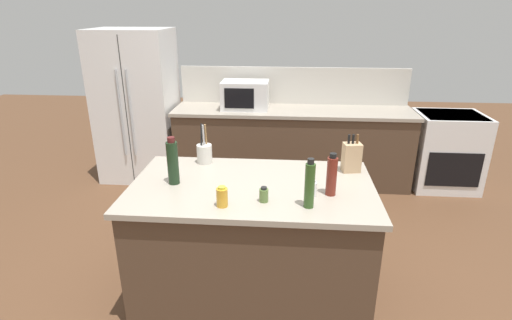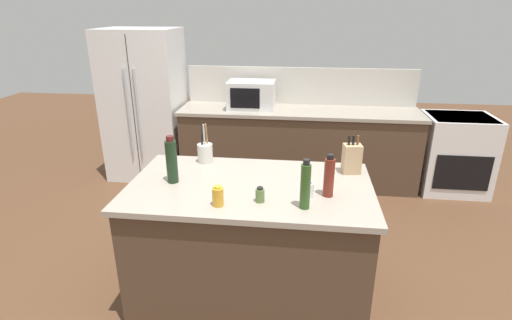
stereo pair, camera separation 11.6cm
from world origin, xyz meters
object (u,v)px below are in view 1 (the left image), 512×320
(microwave, at_px, (245,95))
(spice_jar_oregano, at_px, (264,195))
(knife_block, at_px, (352,157))
(vinegar_bottle, at_px, (332,176))
(salt_shaker, at_px, (313,189))
(olive_oil_bottle, at_px, (310,185))
(honey_jar, at_px, (222,197))
(refrigerator, at_px, (137,106))
(range_oven, at_px, (446,151))
(wine_bottle, at_px, (173,162))
(utensil_crock, at_px, (204,153))

(microwave, distance_m, spice_jar_oregano, 2.48)
(knife_block, xyz_separation_m, vinegar_bottle, (-0.19, -0.42, 0.02))
(microwave, bearing_deg, salt_shaker, -73.45)
(olive_oil_bottle, height_order, honey_jar, olive_oil_bottle)
(refrigerator, distance_m, salt_shaker, 3.16)
(microwave, bearing_deg, range_oven, -0.00)
(microwave, bearing_deg, knife_block, -62.06)
(refrigerator, height_order, olive_oil_bottle, refrigerator)
(microwave, distance_m, olive_oil_bottle, 2.59)
(knife_block, distance_m, wine_bottle, 1.31)
(spice_jar_oregano, bearing_deg, refrigerator, 125.01)
(refrigerator, bearing_deg, salt_shaker, -49.17)
(range_oven, distance_m, utensil_crock, 3.20)
(olive_oil_bottle, xyz_separation_m, spice_jar_oregano, (-0.28, 0.05, -0.11))
(microwave, xyz_separation_m, honey_jar, (0.12, -2.53, -0.10))
(microwave, distance_m, salt_shaker, 2.45)
(refrigerator, relative_size, utensil_crock, 5.82)
(microwave, distance_m, knife_block, 2.14)
(honey_jar, bearing_deg, spice_jar_oregano, 18.40)
(range_oven, height_order, olive_oil_bottle, olive_oil_bottle)
(spice_jar_oregano, bearing_deg, salt_shaker, 18.66)
(vinegar_bottle, bearing_deg, olive_oil_bottle, -128.93)
(range_oven, xyz_separation_m, spice_jar_oregano, (-2.07, -2.45, 0.52))
(range_oven, bearing_deg, olive_oil_bottle, -125.57)
(olive_oil_bottle, relative_size, salt_shaker, 2.89)
(refrigerator, height_order, spice_jar_oregano, refrigerator)
(microwave, bearing_deg, vinegar_bottle, -70.59)
(vinegar_bottle, height_order, spice_jar_oregano, vinegar_bottle)
(range_oven, height_order, vinegar_bottle, vinegar_bottle)
(wine_bottle, xyz_separation_m, spice_jar_oregano, (0.65, -0.23, -0.11))
(vinegar_bottle, bearing_deg, range_oven, 54.71)
(wine_bottle, relative_size, salt_shaker, 3.06)
(microwave, height_order, vinegar_bottle, microwave)
(microwave, xyz_separation_m, spice_jar_oregano, (0.38, -2.45, -0.12))
(range_oven, xyz_separation_m, honey_jar, (-2.33, -2.53, 0.54))
(microwave, xyz_separation_m, salt_shaker, (0.70, -2.34, -0.12))
(range_oven, distance_m, wine_bottle, 3.57)
(knife_block, bearing_deg, utensil_crock, 167.14)
(honey_jar, bearing_deg, refrigerator, 120.06)
(microwave, height_order, spice_jar_oregano, microwave)
(utensil_crock, bearing_deg, salt_shaker, -32.65)
(vinegar_bottle, distance_m, honey_jar, 0.73)
(olive_oil_bottle, bearing_deg, utensil_crock, 139.06)
(salt_shaker, bearing_deg, range_oven, 53.16)
(range_oven, xyz_separation_m, vinegar_bottle, (-1.64, -2.31, 0.61))
(range_oven, bearing_deg, refrigerator, 179.23)
(utensil_crock, height_order, olive_oil_bottle, olive_oil_bottle)
(olive_oil_bottle, distance_m, wine_bottle, 0.97)
(knife_block, distance_m, olive_oil_bottle, 0.70)
(microwave, xyz_separation_m, vinegar_bottle, (0.81, -2.31, -0.03))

